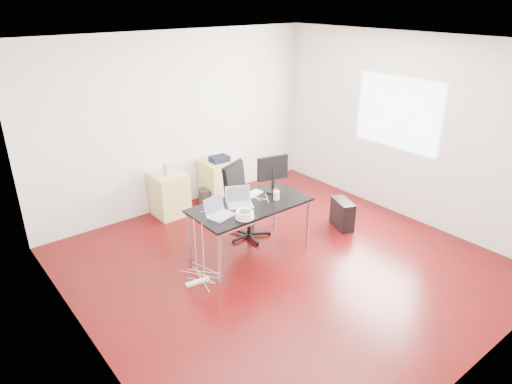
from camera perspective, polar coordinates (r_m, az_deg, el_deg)
room_shell at (r=5.52m, az=3.86°, el=3.58°), size 5.00×5.00×5.00m
desk at (r=6.05m, az=-0.72°, el=-1.96°), size 1.60×0.80×0.73m
office_chair at (r=6.51m, az=-1.58°, el=-0.72°), size 0.62×0.64×1.08m
filing_cabinet_left at (r=7.38m, az=-10.76°, el=-0.29°), size 0.50×0.50×0.70m
filing_cabinet_right at (r=7.81m, az=-4.76°, el=1.44°), size 0.50×0.50×0.70m
pc_tower at (r=7.03m, az=10.73°, el=-2.71°), size 0.35×0.49×0.44m
wastebasket at (r=7.71m, az=-6.28°, el=-0.63°), size 0.28×0.28×0.28m
power_strip at (r=5.78m, az=-7.31°, el=-11.07°), size 0.31×0.10×0.04m
laptop_left at (r=5.71m, az=-4.68°, el=-2.45°), size 0.38×0.32×0.23m
laptop_right at (r=5.99m, az=-2.07°, el=-1.11°), size 0.41×0.38×0.23m
monitor at (r=6.33m, az=2.09°, el=2.54°), size 0.45×0.26×0.51m
keyboard at (r=6.25m, az=-0.82°, el=-0.45°), size 0.46×0.23×0.02m
cup_white at (r=6.14m, az=2.57°, el=-0.43°), size 0.09×0.09×0.12m
cup_brown at (r=6.25m, az=2.51°, el=-0.06°), size 0.08×0.08×0.10m
cable_coil at (r=5.62m, az=-1.42°, el=-2.88°), size 0.24×0.24×0.11m
power_adapter at (r=5.76m, az=-0.83°, el=-2.59°), size 0.08×0.08×0.03m
speaker at (r=7.19m, az=-11.05°, el=2.83°), size 0.10×0.09×0.18m
navy_garment at (r=7.66m, az=-4.59°, el=4.16°), size 0.32×0.26×0.09m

